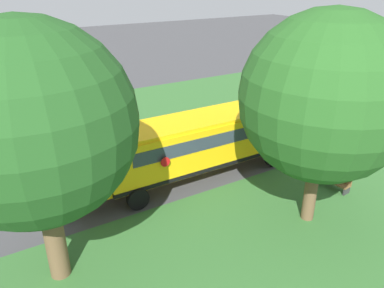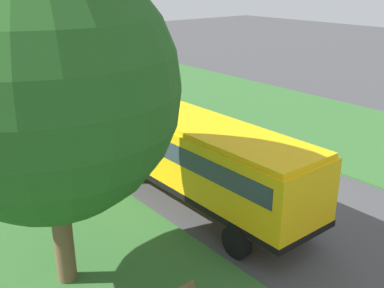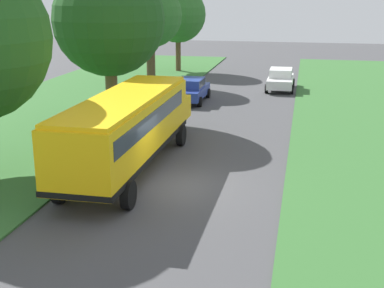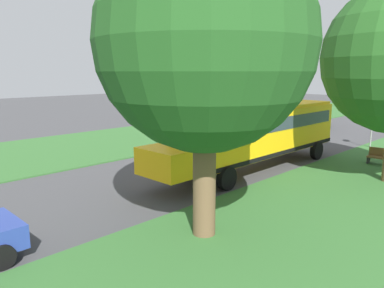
# 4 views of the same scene
# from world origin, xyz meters

# --- Properties ---
(ground_plane) EXTENTS (120.00, 120.00, 0.00)m
(ground_plane) POSITION_xyz_m (0.00, 0.00, 0.00)
(ground_plane) COLOR #424244
(school_bus) EXTENTS (2.85, 12.42, 3.16)m
(school_bus) POSITION_xyz_m (-2.32, 1.54, 1.92)
(school_bus) COLOR yellow
(school_bus) RESTS_ON ground
(car_blue_nearest) EXTENTS (2.02, 4.40, 1.56)m
(car_blue_nearest) POSITION_xyz_m (-2.80, 15.72, 0.88)
(car_blue_nearest) COLOR #283D93
(car_blue_nearest) RESTS_ON ground
(car_white_middle) EXTENTS (2.02, 4.40, 1.56)m
(car_white_middle) POSITION_xyz_m (2.80, 21.42, 0.88)
(car_white_middle) COLOR silver
(car_white_middle) RESTS_ON ground
(oak_tree_roadside_mid) EXTENTS (6.05, 6.05, 8.64)m
(oak_tree_roadside_mid) POSITION_xyz_m (-5.81, 9.24, 5.61)
(oak_tree_roadside_mid) COLOR brown
(oak_tree_roadside_mid) RESTS_ON ground
(oak_tree_far_end) EXTENTS (4.84, 4.84, 7.76)m
(oak_tree_far_end) POSITION_xyz_m (-7.17, 21.21, 5.41)
(oak_tree_far_end) COLOR #4C3826
(oak_tree_far_end) RESTS_ON ground
(oak_tree_across_road) EXTENTS (4.96, 4.96, 7.55)m
(oak_tree_across_road) POSITION_xyz_m (-6.88, 29.01, 5.10)
(oak_tree_across_road) COLOR brown
(oak_tree_across_road) RESTS_ON ground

